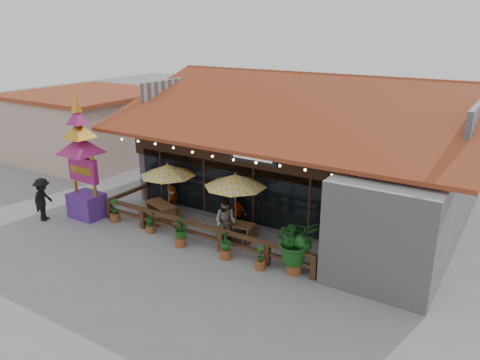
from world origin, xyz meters
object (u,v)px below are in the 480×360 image
Objects in this scene: umbrella_left at (168,170)px; pedestrian at (43,199)px; umbrella_right at (235,181)px; picnic_table_left at (161,209)px; thai_sign_tower at (81,149)px; picnic_table_right at (237,228)px; tropical_plant at (296,242)px.

pedestrian is (-4.54, -3.06, -1.28)m from umbrella_left.
picnic_table_left is at bearing -174.05° from umbrella_right.
umbrella_right is at bearing 16.25° from thai_sign_tower.
tropical_plant reaches higher than picnic_table_right.
pedestrian is at bearing -146.51° from picnic_table_left.
picnic_table_left is 0.98× the size of pedestrian.
picnic_table_right is (0.25, -0.28, -1.88)m from umbrella_right.
umbrella_left is 3.83m from thai_sign_tower.
umbrella_right is at bearing 131.53° from picnic_table_right.
thai_sign_tower is at bearing -163.75° from umbrella_right.
picnic_table_left is 0.92× the size of tropical_plant.
tropical_plant is at bearing -108.38° from pedestrian.
umbrella_right is 1.68× the size of pedestrian.
picnic_table_left is 5.12m from pedestrian.
umbrella_right is at bearing 5.95° from picnic_table_left.
umbrella_left is 4.06m from picnic_table_right.
picnic_table_right is 8.70m from pedestrian.
umbrella_left is 3.40m from umbrella_right.
picnic_table_left is at bearing 27.66° from thai_sign_tower.
tropical_plant reaches higher than pedestrian.
thai_sign_tower is (-6.65, -1.94, 0.80)m from umbrella_right.
tropical_plant is at bearing -8.94° from picnic_table_left.
tropical_plant is (3.40, -1.50, -1.17)m from umbrella_right.
umbrella_right is 1.92m from picnic_table_right.
pedestrian reaches higher than picnic_table_right.
pedestrian is (-4.25, -2.81, 0.46)m from picnic_table_left.
thai_sign_tower is 3.09× the size of pedestrian.
pedestrian is at bearing -145.98° from umbrella_left.
umbrella_left is at bearing 168.62° from tropical_plant.
umbrella_left is at bearing 41.00° from picnic_table_left.
umbrella_left is 5.63m from pedestrian.
pedestrian is (-1.29, -1.26, -2.19)m from thai_sign_tower.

